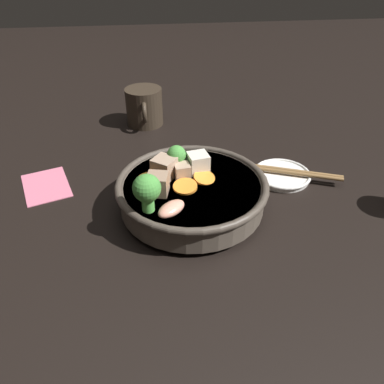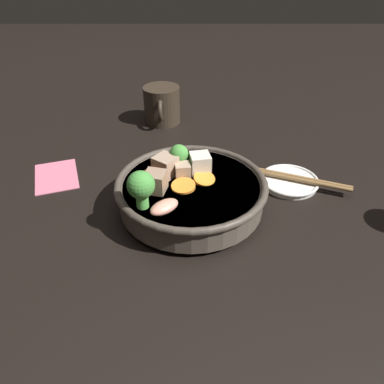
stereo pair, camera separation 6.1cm
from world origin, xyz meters
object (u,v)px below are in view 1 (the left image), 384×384
stirfry_bowl (191,191)px  chopsticks_pair (283,171)px  side_saucer (282,175)px  dark_mug (144,107)px

stirfry_bowl → chopsticks_pair: 0.20m
side_saucer → chopsticks_pair: size_ratio=0.52×
chopsticks_pair → stirfry_bowl: bearing=-67.8°
stirfry_bowl → dark_mug: (-0.35, -0.07, 0.01)m
stirfry_bowl → side_saucer: bearing=112.2°
side_saucer → chopsticks_pair: 0.01m
side_saucer → dark_mug: (-0.27, -0.25, 0.04)m
stirfry_bowl → side_saucer: size_ratio=2.31×
stirfry_bowl → chopsticks_pair: bearing=112.2°
side_saucer → stirfry_bowl: bearing=-67.8°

